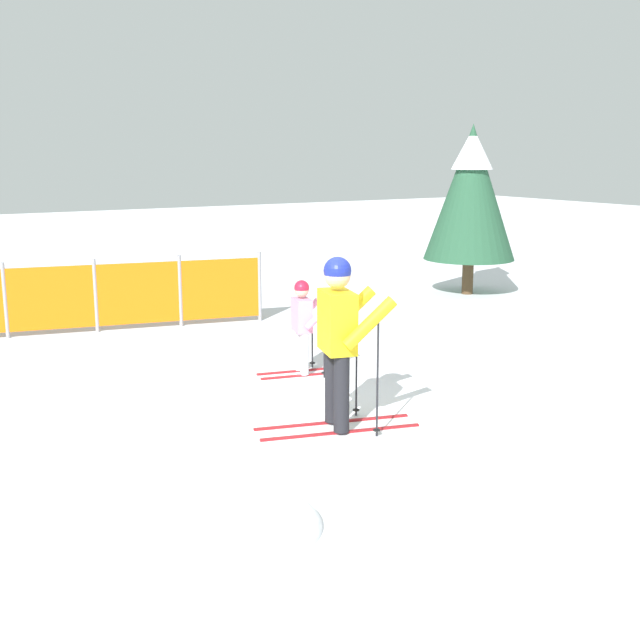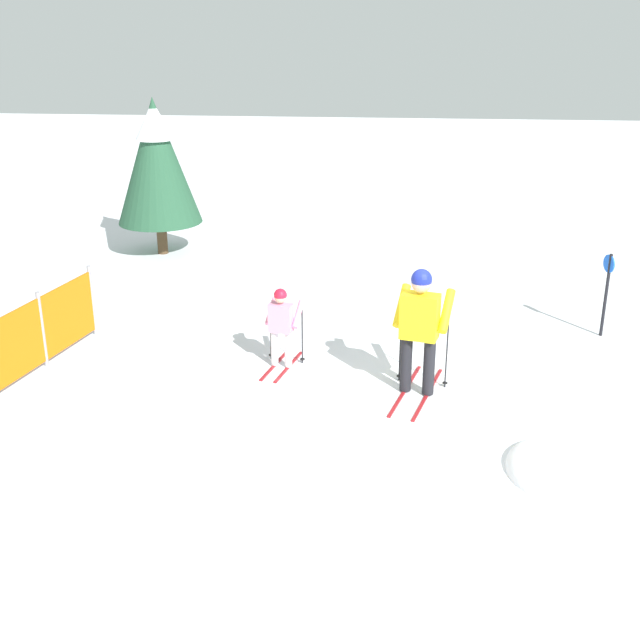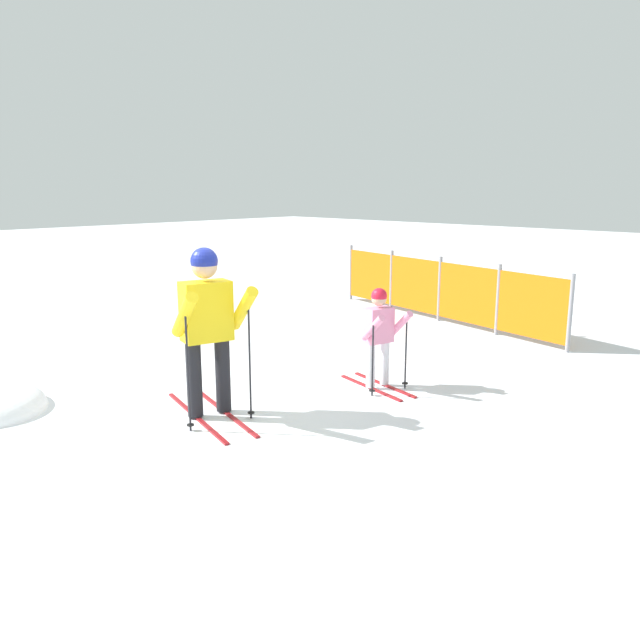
{
  "view_description": "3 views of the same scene",
  "coord_description": "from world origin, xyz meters",
  "px_view_note": "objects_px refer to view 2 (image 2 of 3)",
  "views": [
    {
      "loc": [
        -3.73,
        -6.5,
        2.73
      ],
      "look_at": [
        0.62,
        0.86,
        0.9
      ],
      "focal_mm": 45.0,
      "sensor_mm": 36.0,
      "label": 1
    },
    {
      "loc": [
        -9.41,
        0.32,
        4.74
      ],
      "look_at": [
        0.47,
        1.26,
        0.92
      ],
      "focal_mm": 45.0,
      "sensor_mm": 36.0,
      "label": 2
    },
    {
      "loc": [
        5.3,
        -3.63,
        2.31
      ],
      "look_at": [
        0.76,
        1.08,
        0.89
      ],
      "focal_mm": 35.0,
      "sensor_mm": 36.0,
      "label": 3
    }
  ],
  "objects_px": {
    "skier_child": "(281,321)",
    "trail_marker": "(607,285)",
    "conifer_far": "(156,159)",
    "skier_adult": "(420,320)"
  },
  "relations": [
    {
      "from": "trail_marker",
      "to": "skier_adult",
      "type": "bearing_deg",
      "value": 128.33
    },
    {
      "from": "skier_adult",
      "to": "skier_child",
      "type": "xyz_separation_m",
      "value": [
        0.66,
        1.9,
        -0.34
      ]
    },
    {
      "from": "skier_adult",
      "to": "trail_marker",
      "type": "xyz_separation_m",
      "value": [
        2.3,
        -2.91,
        -0.2
      ]
    },
    {
      "from": "skier_adult",
      "to": "conifer_far",
      "type": "height_order",
      "value": "conifer_far"
    },
    {
      "from": "skier_child",
      "to": "trail_marker",
      "type": "bearing_deg",
      "value": -58.66
    },
    {
      "from": "trail_marker",
      "to": "conifer_far",
      "type": "bearing_deg",
      "value": 64.65
    },
    {
      "from": "skier_adult",
      "to": "conifer_far",
      "type": "relative_size",
      "value": 0.54
    },
    {
      "from": "skier_child",
      "to": "conifer_far",
      "type": "height_order",
      "value": "conifer_far"
    },
    {
      "from": "conifer_far",
      "to": "trail_marker",
      "type": "relative_size",
      "value": 2.4
    },
    {
      "from": "skier_child",
      "to": "trail_marker",
      "type": "relative_size",
      "value": 0.89
    }
  ]
}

